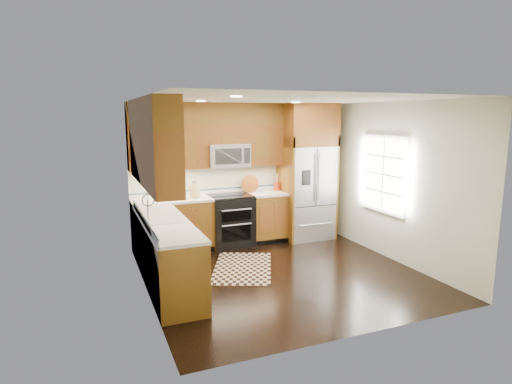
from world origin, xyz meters
name	(u,v)px	position (x,y,z in m)	size (l,w,h in m)	color
ground	(282,273)	(0.00, 0.00, 0.00)	(4.00, 4.00, 0.00)	black
wall_back	(237,173)	(0.00, 2.00, 1.30)	(4.00, 0.02, 2.60)	silver
wall_left	(144,199)	(-2.00, 0.00, 1.30)	(0.02, 4.00, 2.60)	silver
wall_right	(392,182)	(2.00, 0.00, 1.30)	(0.02, 4.00, 2.60)	silver
window	(384,174)	(1.98, 0.20, 1.40)	(0.04, 1.10, 1.30)	white
base_cabinets	(188,238)	(-1.23, 0.90, 0.45)	(2.85, 3.00, 0.90)	brown
countertop	(194,207)	(-1.09, 1.01, 0.92)	(2.86, 3.01, 0.04)	beige
upper_cabinets	(187,138)	(-1.15, 1.09, 2.02)	(2.85, 3.00, 1.15)	brown
range	(231,221)	(-0.25, 1.67, 0.47)	(0.76, 0.67, 0.95)	black
microwave	(228,155)	(-0.25, 1.80, 1.66)	(0.76, 0.40, 0.42)	#B2B2B7
refrigerator	(307,172)	(1.30, 1.63, 1.30)	(0.98, 0.75, 2.60)	#B2B2B7
sink_faucet	(162,217)	(-1.73, 0.23, 0.99)	(0.54, 0.44, 0.37)	#B2B2B7
rug	(243,268)	(-0.47, 0.45, 0.01)	(0.88, 1.47, 0.01)	black
knife_block	(195,191)	(-0.91, 1.71, 1.06)	(0.16, 0.18, 0.30)	tan
utensil_crock	(277,185)	(0.75, 1.82, 1.05)	(0.15, 0.15, 0.33)	#B42D16
cutting_board	(250,192)	(0.19, 1.82, 0.95)	(0.34, 0.34, 0.02)	brown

